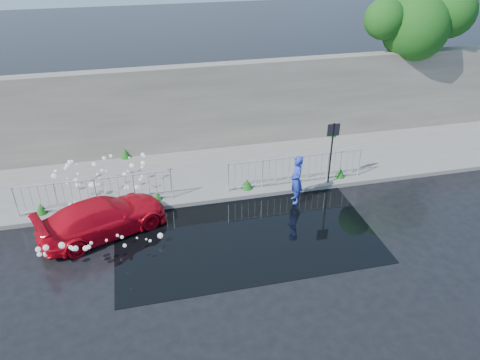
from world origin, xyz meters
name	(u,v)px	position (x,y,z in m)	size (l,w,h in m)	color
ground	(236,254)	(0.00, 0.00, 0.00)	(90.00, 90.00, 0.00)	black
pavement	(207,173)	(0.00, 5.00, 0.07)	(30.00, 4.00, 0.15)	slate
curb	(217,199)	(0.00, 3.00, 0.08)	(30.00, 0.25, 0.16)	slate
retaining_wall	(196,108)	(0.00, 7.20, 1.90)	(30.00, 0.60, 3.50)	#625E52
puddle	(244,232)	(0.50, 1.00, 0.01)	(8.00, 5.00, 0.01)	black
sign_post	(332,144)	(4.20, 3.10, 1.72)	(0.45, 0.06, 2.50)	black
tree	(421,22)	(9.76, 7.41, 4.79)	(4.97, 2.85, 6.33)	#332114
railing_left	(96,192)	(-4.00, 3.35, 0.74)	(5.05, 0.05, 1.10)	silver
railing_right	(296,169)	(3.00, 3.35, 0.74)	(5.05, 0.05, 1.10)	silver
weeds	(201,174)	(-0.31, 4.47, 0.32)	(12.17, 3.93, 0.38)	#184A13
water_spray	(101,197)	(-3.84, 3.01, 0.70)	(3.60, 5.51, 1.06)	white
red_car	(103,217)	(-3.76, 2.00, 0.58)	(1.61, 3.97, 1.15)	red
person	(296,180)	(2.67, 2.36, 0.87)	(0.64, 0.42, 1.74)	#2639BF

